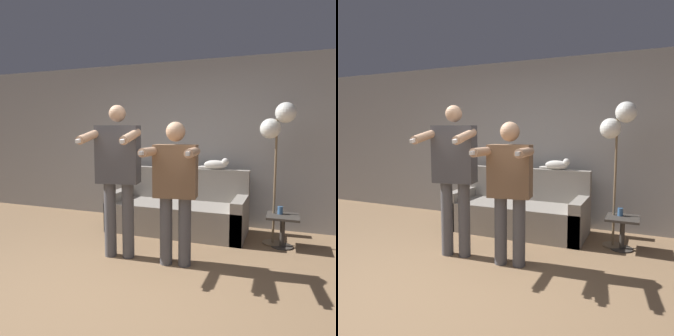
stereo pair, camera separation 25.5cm
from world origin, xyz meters
The scene contains 9 objects.
ground_plane centered at (0.00, 0.00, 0.00)m, with size 16.00×16.00×0.00m, color #846647.
wall_back centered at (0.00, 2.66, 1.30)m, with size 10.00×0.05×2.60m.
couch centered at (0.01, 2.08, 0.29)m, with size 2.01×0.80×0.92m.
person_left centered at (-0.32, 0.86, 1.04)m, with size 0.63×0.74×1.78m.
person_right centered at (0.38, 0.86, 0.92)m, with size 0.59×0.73×1.59m.
cat centered at (0.52, 2.36, 0.99)m, with size 0.48×0.13×0.17m.
floor_lamp centered at (1.38, 1.96, 1.53)m, with size 0.44×0.26×1.85m.
side_table centered at (1.49, 1.88, 0.30)m, with size 0.40×0.40×0.42m.
cup centered at (1.46, 1.94, 0.47)m, with size 0.07×0.07×0.10m.
Camera 1 is at (1.52, -2.46, 1.49)m, focal length 35.00 mm.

